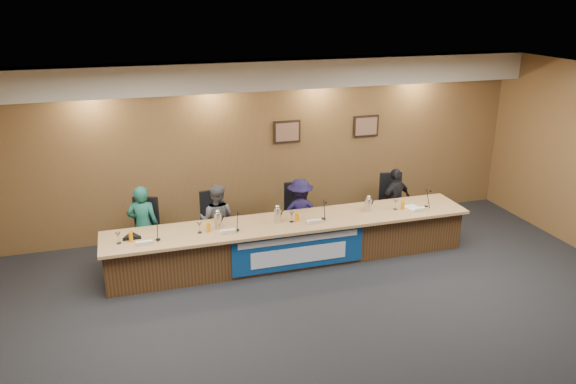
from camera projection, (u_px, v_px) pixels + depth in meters
name	position (u px, v px, depth m)	size (l,w,h in m)	color
floor	(345.00, 339.00, 7.36)	(10.00, 10.00, 0.00)	black
ceiling	(355.00, 96.00, 6.28)	(10.00, 8.00, 0.04)	silver
wall_back	(266.00, 146.00, 10.42)	(10.00, 0.04, 3.20)	brown
soffit	(269.00, 74.00, 9.75)	(10.00, 0.50, 0.50)	beige
dais_body	(291.00, 242.00, 9.40)	(6.00, 0.80, 0.70)	#4A2E17
dais_top	(292.00, 222.00, 9.23)	(6.10, 0.95, 0.05)	#B18351
banner	(299.00, 250.00, 9.02)	(2.20, 0.02, 0.65)	navy
banner_text_upper	(299.00, 239.00, 8.94)	(2.00, 0.01, 0.10)	silver
banner_text_lower	(299.00, 255.00, 9.03)	(1.60, 0.01, 0.28)	silver
wall_photo_left	(287.00, 132.00, 10.42)	(0.52, 0.04, 0.42)	black
wall_photo_right	(366.00, 126.00, 10.86)	(0.52, 0.04, 0.42)	black
panelist_a	(143.00, 226.00, 9.19)	(0.50, 0.33, 1.38)	#175445
panelist_b	(217.00, 220.00, 9.54)	(0.62, 0.48, 1.28)	#4C4D50
panelist_c	(300.00, 212.00, 9.96)	(0.80, 0.46, 1.23)	#161035
panelist_d	(395.00, 201.00, 10.47)	(0.73, 0.31, 1.25)	black
office_chair_a	(144.00, 235.00, 9.35)	(0.48, 0.48, 0.08)	black
office_chair_b	(216.00, 227.00, 9.68)	(0.48, 0.48, 0.08)	black
office_chair_c	(298.00, 217.00, 10.09)	(0.48, 0.48, 0.08)	black
office_chair_d	(392.00, 206.00, 10.60)	(0.48, 0.48, 0.08)	black
nameplate_a	(144.00, 243.00, 8.30)	(0.24, 0.06, 0.09)	white
microphone_a	(158.00, 240.00, 8.50)	(0.07, 0.07, 0.02)	black
juice_glass_a	(131.00, 237.00, 8.44)	(0.06, 0.06, 0.15)	orange
water_glass_a	(118.00, 238.00, 8.36)	(0.08, 0.08, 0.18)	silver
nameplate_b	(229.00, 232.00, 8.70)	(0.24, 0.06, 0.09)	white
microphone_b	(237.00, 230.00, 8.84)	(0.07, 0.07, 0.02)	black
juice_glass_b	(208.00, 227.00, 8.78)	(0.06, 0.06, 0.15)	orange
water_glass_b	(199.00, 228.00, 8.74)	(0.08, 0.08, 0.18)	silver
nameplate_c	(315.00, 222.00, 9.08)	(0.24, 0.06, 0.09)	white
microphone_c	(323.00, 219.00, 9.29)	(0.07, 0.07, 0.02)	black
juice_glass_c	(297.00, 217.00, 9.18)	(0.06, 0.06, 0.15)	orange
water_glass_c	(292.00, 217.00, 9.15)	(0.08, 0.08, 0.18)	silver
nameplate_d	(421.00, 209.00, 9.59)	(0.24, 0.06, 0.09)	white
microphone_d	(426.00, 207.00, 9.81)	(0.07, 0.07, 0.02)	black
juice_glass_d	(403.00, 205.00, 9.70)	(0.06, 0.06, 0.15)	orange
water_glass_d	(395.00, 205.00, 9.67)	(0.08, 0.08, 0.18)	silver
carafe_left	(218.00, 221.00, 8.88)	(0.12, 0.12, 0.26)	silver
carafe_mid	(277.00, 215.00, 9.12)	(0.11, 0.11, 0.25)	silver
carafe_right	(368.00, 205.00, 9.60)	(0.12, 0.12, 0.23)	silver
speakerphone	(132.00, 237.00, 8.57)	(0.32, 0.32, 0.05)	black
paper_stack	(413.00, 208.00, 9.78)	(0.22, 0.30, 0.01)	white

